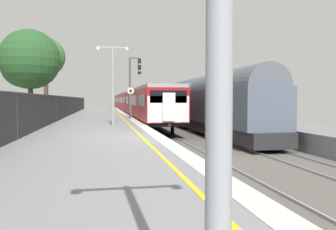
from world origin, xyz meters
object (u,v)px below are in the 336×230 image
Objects in this scene: freight_train_adjacent_track at (170,101)px; background_tree_left at (28,61)px; signal_gantry at (133,80)px; platform_lamp_mid at (113,78)px; background_tree_centre at (46,59)px; commuter_train_at_platform at (130,102)px; speed_limit_sign at (131,99)px.

background_tree_left is (-13.95, -12.33, 3.26)m from freight_train_adjacent_track.
signal_gantry reaches higher than platform_lamp_mid.
platform_lamp_mid is at bearing -66.30° from background_tree_centre.
background_tree_left is at bearing 131.81° from platform_lamp_mid.
freight_train_adjacent_track is at bearing 69.03° from platform_lamp_mid.
freight_train_adjacent_track is at bearing -71.68° from commuter_train_at_platform.
signal_gantry is 8.73m from background_tree_left.
background_tree_left is at bearing -92.73° from background_tree_centre.
background_tree_centre reaches higher than freight_train_adjacent_track.
platform_lamp_mid is at bearing -103.51° from speed_limit_sign.
platform_lamp_mid is at bearing -48.19° from background_tree_left.
commuter_train_at_platform is 8.32× the size of background_tree_centre.
background_tree_left reaches higher than commuter_train_at_platform.
commuter_train_at_platform is 24.87m from speed_limit_sign.
background_tree_centre is at bearing 87.27° from background_tree_left.
freight_train_adjacent_track is 10.57× the size of platform_lamp_mid.
speed_limit_sign is 8.64m from background_tree_left.
signal_gantry is at bearing -93.74° from commuter_train_at_platform.
background_tree_centre is (-7.78, 7.13, 3.98)m from speed_limit_sign.
platform_lamp_mid is at bearing -96.29° from commuter_train_at_platform.
background_tree_left is (-8.10, 0.38, 2.98)m from speed_limit_sign.
speed_limit_sign is at bearing -2.66° from background_tree_left.
background_tree_left reaches higher than platform_lamp_mid.
commuter_train_at_platform is at bearing 85.74° from speed_limit_sign.
background_tree_left reaches higher than speed_limit_sign.
background_tree_left reaches higher than freight_train_adjacent_track.
freight_train_adjacent_track is 13.99m from speed_limit_sign.
background_tree_left is 6.84m from background_tree_centre.
platform_lamp_mid is at bearing -102.72° from signal_gantry.
background_tree_left is at bearing -168.93° from signal_gantry.
platform_lamp_mid is (-3.49, -31.65, 1.72)m from commuter_train_at_platform.
signal_gantry is 2.02× the size of speed_limit_sign.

